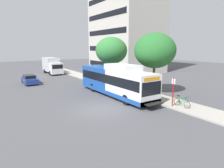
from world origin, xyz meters
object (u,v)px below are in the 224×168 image
Objects in this scene: bus_stop_sign_pole at (173,90)px; box_truck_background at (52,65)px; bicycle_parked at (182,102)px; street_tree_near_stop at (155,51)px; street_tree_mid_block at (111,51)px; transit_bus at (115,81)px; parked_car_far_lane at (30,79)px.

box_truck_background reaches higher than bus_stop_sign_pole.
bus_stop_sign_pole reaches higher than bicycle_parked.
street_tree_mid_block is (-0.38, 8.38, -0.12)m from street_tree_near_stop.
transit_bus is 22.19m from box_truck_background.
street_tree_mid_block is (1.30, 13.58, 4.37)m from bicycle_parked.
transit_bus is at bearing -62.72° from parked_car_far_lane.
bicycle_parked is 0.25× the size of box_truck_background.
street_tree_near_stop is 8.39m from street_tree_mid_block.
bus_stop_sign_pole is at bearing -116.00° from street_tree_near_stop.
transit_bus is 14.70m from parked_car_far_lane.
parked_car_far_lane reaches higher than bicycle_parked.
bus_stop_sign_pole is 0.37× the size of box_truck_background.
parked_car_far_lane is at bearing 125.96° from street_tree_near_stop.
bus_stop_sign_pole is 0.58× the size of parked_car_far_lane.
parked_car_far_lane is at bearing 117.28° from transit_bus.
street_tree_near_stop is at bearing -24.92° from transit_bus.
bicycle_parked is 0.25× the size of street_tree_near_stop.
street_tree_near_stop is (2.25, 4.61, 3.41)m from bus_stop_sign_pole.
transit_bus reaches higher than bicycle_parked.
transit_bus is at bearing 108.95° from bicycle_parked.
street_tree_near_stop is (1.68, 5.20, 4.49)m from bicycle_parked.
street_tree_mid_block reaches higher than parked_car_far_lane.
street_tree_mid_block is at bearing 81.81° from bus_stop_sign_pole.
transit_bus reaches higher than box_truck_background.
street_tree_mid_block is at bearing 59.87° from transit_bus.
bus_stop_sign_pole is 21.39m from parked_car_far_lane.
street_tree_near_stop is at bearing 72.06° from bicycle_parked.
bus_stop_sign_pole reaches higher than parked_car_far_lane.
parked_car_far_lane is at bearing 114.46° from bicycle_parked.
box_truck_background is at bearing 91.59° from transit_bus.
bus_stop_sign_pole is 6.16m from street_tree_near_stop.
street_tree_mid_block is at bearing 84.52° from bicycle_parked.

